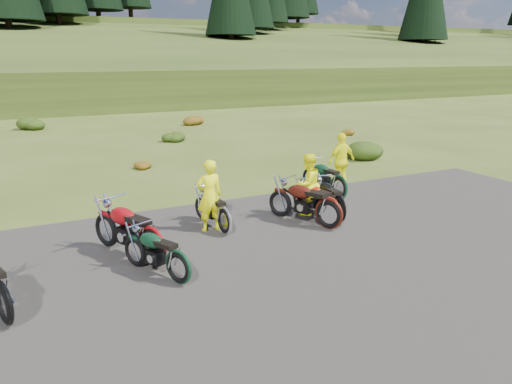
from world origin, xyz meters
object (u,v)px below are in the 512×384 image
motorcycle_0 (8,326)px  person_middle (210,197)px  motorcycle_3 (225,235)px

motorcycle_0 → person_middle: size_ratio=1.20×
motorcycle_0 → motorcycle_3: size_ratio=1.11×
motorcycle_3 → person_middle: person_middle is taller
person_middle → motorcycle_0: bearing=31.4°
motorcycle_3 → person_middle: size_ratio=1.08×
motorcycle_0 → motorcycle_3: 5.12m
motorcycle_3 → motorcycle_0: bearing=110.5°
motorcycle_0 → motorcycle_3: motorcycle_0 is taller
motorcycle_3 → person_middle: (-0.20, 0.39, 0.86)m
motorcycle_0 → person_middle: bearing=-75.7°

